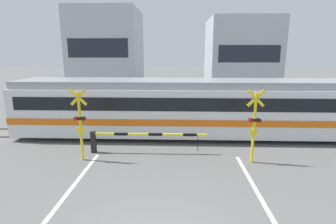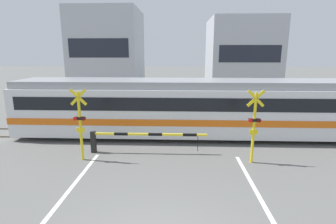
{
  "view_description": "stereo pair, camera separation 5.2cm",
  "coord_description": "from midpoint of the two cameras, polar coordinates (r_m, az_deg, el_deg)",
  "views": [
    {
      "loc": [
        0.44,
        -4.63,
        4.33
      ],
      "look_at": [
        0.0,
        7.4,
        1.6
      ],
      "focal_mm": 28.0,
      "sensor_mm": 36.0,
      "label": 1
    },
    {
      "loc": [
        0.49,
        -4.63,
        4.33
      ],
      "look_at": [
        0.0,
        7.4,
        1.6
      ],
      "focal_mm": 28.0,
      "sensor_mm": 36.0,
      "label": 2
    }
  ],
  "objects": [
    {
      "name": "rail_track_near",
      "position": [
        13.46,
        0.24,
        -5.82
      ],
      "size": [
        50.0,
        0.1,
        0.08
      ],
      "color": "#6B6051",
      "rests_on": "ground_plane"
    },
    {
      "name": "rail_track_far",
      "position": [
        14.82,
        0.44,
        -4.05
      ],
      "size": [
        50.0,
        0.1,
        0.08
      ],
      "color": "#6B6051",
      "rests_on": "ground_plane"
    },
    {
      "name": "crossing_barrier_far",
      "position": [
        17.03,
        6.35,
        0.43
      ],
      "size": [
        5.1,
        0.2,
        0.96
      ],
      "color": "black",
      "rests_on": "ground_plane"
    },
    {
      "name": "building_left_of_street",
      "position": [
        29.03,
        -12.77,
        12.46
      ],
      "size": [
        6.7,
        6.97,
        8.66
      ],
      "color": "#B2B7BC",
      "rests_on": "ground_plane"
    },
    {
      "name": "crossing_signal_right",
      "position": [
        10.78,
        18.36,
        -2.38
      ],
      "size": [
        0.68,
        0.15,
        2.97
      ],
      "color": "yellow",
      "rests_on": "ground_plane"
    },
    {
      "name": "building_right_of_street",
      "position": [
        28.8,
        15.63,
        11.37
      ],
      "size": [
        6.65,
        6.97,
        7.71
      ],
      "color": "#B2B7BC",
      "rests_on": "ground_plane"
    },
    {
      "name": "crossing_barrier_near",
      "position": [
        11.63,
        -8.4,
        -5.49
      ],
      "size": [
        5.1,
        0.2,
        0.96
      ],
      "color": "black",
      "rests_on": "ground_plane"
    },
    {
      "name": "crossing_signal_left",
      "position": [
        11.08,
        -18.47,
        -2.0
      ],
      "size": [
        0.68,
        0.15,
        2.97
      ],
      "color": "yellow",
      "rests_on": "ground_plane"
    },
    {
      "name": "pedestrian",
      "position": [
        18.63,
        -0.99,
        2.38
      ],
      "size": [
        0.38,
        0.22,
        1.69
      ],
      "color": "brown",
      "rests_on": "ground_plane"
    },
    {
      "name": "commuter_train",
      "position": [
        13.96,
        12.6,
        1.17
      ],
      "size": [
        21.72,
        2.9,
        2.97
      ],
      "color": "silver",
      "rests_on": "ground_plane"
    }
  ]
}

